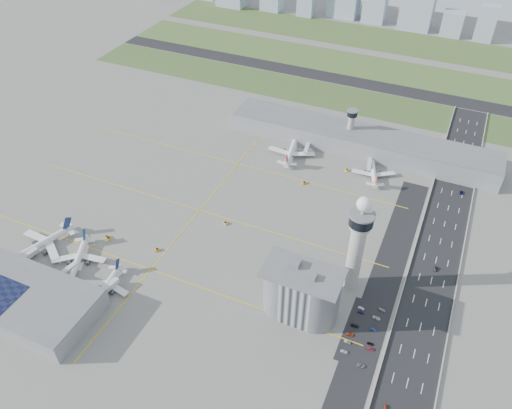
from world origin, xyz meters
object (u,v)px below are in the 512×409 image
at_px(airplane_near_b, 77,256).
at_px(car_lot_1, 347,342).
at_px(jet_bridge_near_1, 58,280).
at_px(jet_bridge_near_2, 100,297).
at_px(car_lot_11, 382,310).
at_px(car_lot_0, 344,351).
at_px(tug_4, 304,183).
at_px(tug_0, 107,237).
at_px(jet_bridge_far_1, 370,160).
at_px(tug_1, 109,238).
at_px(secondary_tower, 351,125).
at_px(car_lot_8, 370,344).
at_px(airplane_near_a, 40,241).
at_px(tug_3, 225,223).
at_px(car_lot_4, 361,312).
at_px(car_lot_9, 373,330).
at_px(car_lot_2, 350,334).
at_px(car_lot_5, 361,308).
at_px(car_hw_2, 461,193).
at_px(control_tower, 358,240).
at_px(jet_bridge_near_0, 18,264).
at_px(car_hw_0, 385,408).
at_px(car_hw_1, 436,269).
at_px(car_lot_3, 355,326).
at_px(car_lot_6, 361,365).
at_px(jet_bridge_far_0, 308,146).
at_px(airplane_near_c, 104,285).
at_px(car_lot_7, 371,349).
at_px(admin_building, 301,292).
at_px(airplane_far_a, 292,147).
at_px(tug_2, 157,250).

distance_m(airplane_near_b, car_lot_1, 165.20).
bearing_deg(jet_bridge_near_1, jet_bridge_near_2, -80.00).
relative_size(airplane_near_b, car_lot_11, 9.93).
bearing_deg(car_lot_0, tug_4, 21.80).
height_order(tug_0, tug_4, tug_4).
distance_m(jet_bridge_far_1, tug_1, 199.95).
distance_m(secondary_tower, car_lot_11, 167.25).
xyz_separation_m(car_lot_0, car_lot_8, (11.04, 10.15, -0.11)).
bearing_deg(airplane_near_a, tug_3, 144.10).
relative_size(car_lot_4, car_lot_9, 0.93).
distance_m(tug_0, car_lot_2, 163.17).
relative_size(tug_1, car_lot_8, 0.95).
height_order(airplane_near_a, car_lot_5, airplane_near_a).
xyz_separation_m(tug_1, car_hw_2, (200.21, 141.37, -0.28)).
bearing_deg(tug_1, jet_bridge_far_1, 156.93).
bearing_deg(jet_bridge_near_1, jet_bridge_far_1, -24.97).
bearing_deg(tug_3, tug_4, 172.35).
bearing_deg(secondary_tower, car_lot_4, -71.53).
relative_size(tug_1, car_hw_2, 0.70).
bearing_deg(car_lot_5, control_tower, 35.71).
xyz_separation_m(jet_bridge_near_1, car_lot_5, (165.68, 53.81, -2.28)).
bearing_deg(tug_4, jet_bridge_far_1, -84.94).
distance_m(jet_bridge_near_0, car_hw_2, 297.41).
bearing_deg(car_lot_9, tug_3, 71.08).
distance_m(car_hw_0, car_hw_1, 99.28).
bearing_deg(tug_0, car_lot_2, 24.17).
bearing_deg(jet_bridge_far_1, jet_bridge_near_1, -44.97).
relative_size(car_lot_3, car_lot_6, 1.01).
height_order(control_tower, jet_bridge_far_0, control_tower).
xyz_separation_m(tug_0, car_lot_9, (173.25, -0.26, -0.21)).
distance_m(airplane_near_c, jet_bridge_far_0, 194.62).
bearing_deg(car_lot_7, admin_building, 71.41).
xyz_separation_m(control_tower, admin_building, (-20.01, -30.00, -19.74)).
bearing_deg(tug_3, car_hw_1, 116.37).
xyz_separation_m(tug_1, car_lot_6, (171.11, -23.09, -0.31)).
bearing_deg(car_lot_1, car_lot_9, -39.86).
distance_m(airplane_near_c, car_lot_0, 137.65).
xyz_separation_m(jet_bridge_near_1, car_lot_2, (164.98, 34.57, -2.30)).
xyz_separation_m(airplane_near_b, tug_1, (3.73, 24.07, -4.61)).
height_order(admin_building, tug_4, admin_building).
distance_m(car_lot_5, car_hw_1, 57.51).
bearing_deg(secondary_tower, car_lot_9, -69.71).
distance_m(admin_building, car_lot_5, 37.12).
relative_size(airplane_far_a, car_lot_2, 11.09).
distance_m(control_tower, car_lot_1, 53.36).
relative_size(tug_2, tug_4, 1.00).
height_order(tug_3, car_lot_1, tug_3).
xyz_separation_m(jet_bridge_near_2, tug_4, (68.03, 148.42, -1.99)).
bearing_deg(car_lot_9, car_hw_1, -19.45).
bearing_deg(car_hw_0, admin_building, 141.66).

